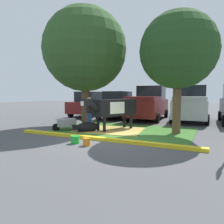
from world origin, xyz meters
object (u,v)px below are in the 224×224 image
object	(u,v)px
shade_tree_left	(85,50)
pickup_truck_black	(191,104)
wheelbarrow	(66,123)
sedan_blue	(118,105)
person_handler	(89,112)
sedan_silver	(90,104)
cow_holstein	(113,108)
bucket_orange	(87,142)
bucket_green	(75,139)
shade_tree_right	(178,51)
pickup_truck_maroon	(149,104)
calf_lying	(87,127)

from	to	relation	value
shade_tree_left	pickup_truck_black	xyz separation A→B (m)	(5.16, 5.11, -3.14)
wheelbarrow	sedan_blue	bearing A→B (deg)	90.02
person_handler	sedan_silver	bearing A→B (deg)	122.09
cow_holstein	bucket_orange	world-z (taller)	cow_holstein
bucket_green	sedan_silver	world-z (taller)	sedan_silver
bucket_green	pickup_truck_black	bearing A→B (deg)	70.83
bucket_orange	sedan_silver	size ratio (longest dim) A/B	0.06
shade_tree_right	cow_holstein	xyz separation A→B (m)	(-2.92, -0.54, -2.58)
bucket_green	bucket_orange	size ratio (longest dim) A/B	1.14
person_handler	sedan_silver	world-z (taller)	sedan_silver
cow_holstein	pickup_truck_black	world-z (taller)	pickup_truck_black
person_handler	bucket_green	size ratio (longest dim) A/B	5.14
cow_holstein	bucket_green	distance (m)	3.24
person_handler	shade_tree_left	bearing A→B (deg)	132.80
shade_tree_right	pickup_truck_maroon	distance (m)	6.17
sedan_silver	pickup_truck_black	bearing A→B (deg)	2.27
calf_lying	bucket_green	bearing A→B (deg)	-67.80
wheelbarrow	bucket_green	distance (m)	2.94
shade_tree_left	bucket_orange	size ratio (longest dim) A/B	23.43
shade_tree_left	bucket_orange	bearing A→B (deg)	-56.35
sedan_blue	pickup_truck_black	distance (m)	5.22
shade_tree_left	pickup_truck_maroon	world-z (taller)	shade_tree_left
cow_holstein	shade_tree_right	bearing A→B (deg)	10.43
bucket_orange	cow_holstein	bearing A→B (deg)	98.78
person_handler	pickup_truck_maroon	size ratio (longest dim) A/B	0.30
person_handler	sedan_blue	world-z (taller)	sedan_blue
bucket_orange	sedan_silver	world-z (taller)	sedan_silver
sedan_blue	sedan_silver	bearing A→B (deg)	172.32
cow_holstein	sedan_silver	distance (m)	7.37
person_handler	shade_tree_right	bearing A→B (deg)	8.90
person_handler	cow_holstein	bearing A→B (deg)	5.48
shade_tree_left	bucket_green	xyz separation A→B (m)	(2.05, -3.83, -4.11)
shade_tree_right	bucket_orange	distance (m)	5.70
pickup_truck_maroon	sedan_blue	bearing A→B (deg)	-173.61
shade_tree_left	bucket_green	size ratio (longest dim) A/B	20.48
cow_holstein	person_handler	size ratio (longest dim) A/B	1.80
shade_tree_right	sedan_silver	size ratio (longest dim) A/B	1.22
cow_holstein	calf_lying	size ratio (longest dim) A/B	2.52
bucket_green	pickup_truck_maroon	size ratio (longest dim) A/B	0.06
shade_tree_right	pickup_truck_maroon	xyz separation A→B (m)	(-2.71, 4.89, -2.60)
shade_tree_left	cow_holstein	bearing A→B (deg)	-19.23
bucket_green	pickup_truck_maroon	bearing A→B (deg)	88.13
bucket_green	sedan_silver	distance (m)	9.90
bucket_green	sedan_silver	size ratio (longest dim) A/B	0.07
shade_tree_left	bucket_orange	world-z (taller)	shade_tree_left
shade_tree_right	cow_holstein	bearing A→B (deg)	-169.57
person_handler	bucket_orange	distance (m)	3.63
shade_tree_right	bucket_green	bearing A→B (deg)	-129.52
sedan_blue	bucket_green	bearing A→B (deg)	-75.94
calf_lying	person_handler	xyz separation A→B (m)	(-0.37, 0.82, 0.65)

